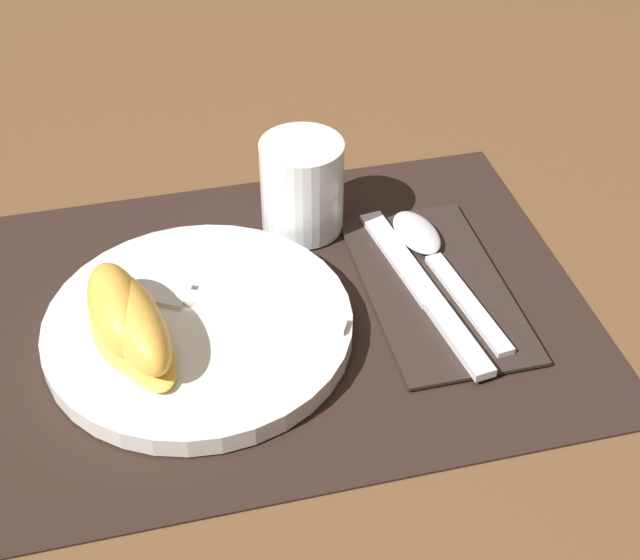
{
  "coord_description": "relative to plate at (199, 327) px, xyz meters",
  "views": [
    {
      "loc": [
        -0.09,
        -0.5,
        0.47
      ],
      "look_at": [
        0.03,
        0.0,
        0.02
      ],
      "focal_mm": 50.0,
      "sensor_mm": 36.0,
      "label": 1
    }
  ],
  "objects": [
    {
      "name": "ground_plane",
      "position": [
        0.07,
        0.02,
        -0.01
      ],
      "size": [
        3.0,
        3.0,
        0.0
      ],
      "primitive_type": "plane",
      "color": "brown"
    },
    {
      "name": "juice_glass",
      "position": [
        0.11,
        0.11,
        0.03
      ],
      "size": [
        0.07,
        0.07,
        0.08
      ],
      "color": "silver",
      "rests_on": "placemat"
    },
    {
      "name": "knife",
      "position": [
        0.18,
        -0.0,
        -0.0
      ],
      "size": [
        0.05,
        0.21,
        0.01
      ],
      "color": "silver",
      "rests_on": "napkin"
    },
    {
      "name": "citrus_wedge_0",
      "position": [
        -0.06,
        -0.0,
        0.03
      ],
      "size": [
        0.06,
        0.1,
        0.05
      ],
      "color": "#F7C656",
      "rests_on": "plate"
    },
    {
      "name": "fork",
      "position": [
        0.0,
        0.02,
        0.01
      ],
      "size": [
        0.18,
        0.11,
        0.0
      ],
      "color": "silver",
      "rests_on": "plate"
    },
    {
      "name": "placemat",
      "position": [
        0.07,
        0.02,
        -0.01
      ],
      "size": [
        0.46,
        0.35,
        0.0
      ],
      "color": "black",
      "rests_on": "ground_plane"
    },
    {
      "name": "napkin",
      "position": [
        0.19,
        0.01,
        -0.01
      ],
      "size": [
        0.11,
        0.2,
        0.0
      ],
      "color": "#2D231E",
      "rests_on": "placemat"
    },
    {
      "name": "citrus_wedge_1",
      "position": [
        -0.05,
        -0.01,
        0.03
      ],
      "size": [
        0.07,
        0.12,
        0.04
      ],
      "color": "#F7C656",
      "rests_on": "plate"
    },
    {
      "name": "plate",
      "position": [
        0.0,
        0.0,
        0.0
      ],
      "size": [
        0.23,
        0.23,
        0.02
      ],
      "color": "white",
      "rests_on": "placemat"
    },
    {
      "name": "spoon",
      "position": [
        0.2,
        0.05,
        -0.0
      ],
      "size": [
        0.05,
        0.18,
        0.01
      ],
      "color": "silver",
      "rests_on": "napkin"
    }
  ]
}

